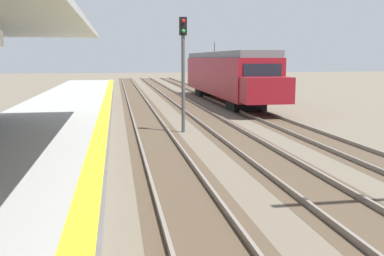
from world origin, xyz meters
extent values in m
cube|color=#999993|center=(-2.50, 16.00, 0.45)|extent=(5.00, 80.00, 0.90)
cube|color=yellow|center=(-0.25, 16.00, 0.90)|extent=(0.50, 80.00, 0.01)
cube|color=#4C3D2D|center=(1.90, 20.00, 0.00)|extent=(2.34, 120.00, 0.01)
cube|color=slate|center=(1.18, 20.00, 0.08)|extent=(0.08, 120.00, 0.15)
cube|color=slate|center=(2.62, 20.00, 0.08)|extent=(0.08, 120.00, 0.15)
cube|color=#4C3D2D|center=(5.30, 20.00, 0.00)|extent=(2.34, 120.00, 0.01)
cube|color=slate|center=(4.58, 20.00, 0.08)|extent=(0.08, 120.00, 0.15)
cube|color=slate|center=(6.02, 20.00, 0.08)|extent=(0.08, 120.00, 0.15)
cube|color=#4C3D2D|center=(8.70, 20.00, 0.00)|extent=(2.34, 120.00, 0.01)
cube|color=slate|center=(7.98, 20.00, 0.08)|extent=(0.08, 120.00, 0.15)
cube|color=slate|center=(9.42, 20.00, 0.08)|extent=(0.08, 120.00, 0.15)
cube|color=maroon|center=(8.70, 37.42, 2.07)|extent=(2.90, 18.00, 2.70)
cube|color=slate|center=(8.70, 37.42, 3.64)|extent=(2.67, 18.00, 0.44)
cube|color=black|center=(8.70, 28.40, 2.48)|extent=(2.32, 0.06, 1.21)
cube|color=maroon|center=(8.70, 27.62, 1.60)|extent=(2.78, 1.60, 1.49)
cube|color=black|center=(10.16, 37.42, 2.48)|extent=(0.04, 15.84, 0.86)
cylinder|color=#333333|center=(8.70, 41.02, 4.31)|extent=(0.06, 0.06, 0.90)
cube|color=black|center=(8.70, 31.57, 0.36)|extent=(2.18, 2.20, 0.72)
cube|color=black|center=(8.70, 43.27, 0.36)|extent=(2.18, 2.20, 0.72)
cylinder|color=#4C4C4C|center=(3.33, 23.73, 2.20)|extent=(0.16, 0.16, 4.40)
cube|color=black|center=(3.33, 23.73, 4.80)|extent=(0.32, 0.24, 0.80)
sphere|color=red|center=(3.33, 23.59, 5.02)|extent=(0.16, 0.16, 0.16)
sphere|color=green|center=(3.33, 23.59, 4.58)|extent=(0.16, 0.16, 0.16)
camera|label=1|loc=(0.33, 4.12, 3.37)|focal=40.63mm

